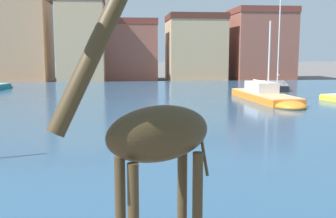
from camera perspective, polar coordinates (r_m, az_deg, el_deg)
The scene contains 9 objects.
harbor_water at distance 28.83m, azimuth -2.02°, elevation 0.68°, with size 85.97×41.37×0.26m, color #2D5170.
giraffe_statue at distance 6.14m, azimuth -2.43°, elevation -4.54°, with size 2.72×1.67×5.02m.
sailboat_black at distance 41.56m, azimuth 15.31°, elevation 3.18°, with size 4.02×7.96×9.40m.
sailboat_orange at distance 30.39m, azimuth 14.06°, elevation 1.60°, with size 2.86×9.68×6.09m.
townhouse_narrow_midrow at distance 56.62m, azimuth -20.43°, elevation 9.44°, with size 7.69×7.35×11.18m.
townhouse_end_terrace at distance 52.39m, azimuth -12.18°, elevation 9.62°, with size 5.75×6.62×10.66m.
townhouse_tall_gabled at distance 54.95m, azimuth -5.33°, elevation 8.41°, with size 7.11×5.20×8.21m.
townhouse_wide_warehouse at distance 55.64m, azimuth 3.88°, elevation 8.75°, with size 7.66×7.95×8.84m.
townhouse_corner_house at distance 57.77m, azimuth 13.02°, elevation 8.99°, with size 8.03×7.94×9.73m.
Camera 1 is at (-2.00, 1.04, 3.92)m, focal length 42.69 mm.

